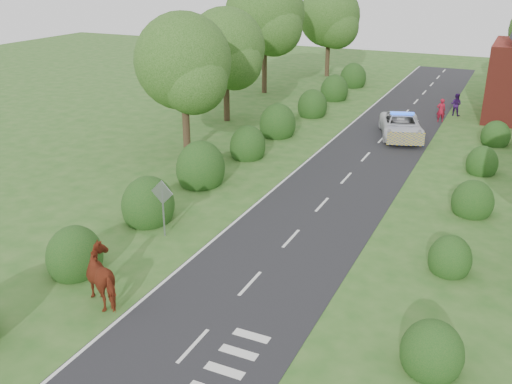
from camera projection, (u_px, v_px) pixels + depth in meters
The scene contains 14 objects.
ground at pixel (250, 284), 20.70m from camera, with size 120.00×120.00×0.00m, color #2C5F1E.
road at pixel (361, 162), 33.29m from camera, with size 6.00×70.00×0.02m, color black.
road_markings at pixel (324, 169), 32.17m from camera, with size 4.96×70.00×0.01m.
hedgerow_left at pixel (236, 151), 32.80m from camera, with size 2.75×50.41×3.00m.
hedgerow_right at pixel (475, 194), 27.31m from camera, with size 2.10×45.78×2.10m.
tree_left_a at pixel (186, 66), 32.49m from camera, with size 5.74×5.60×8.38m.
tree_left_b at pixel (228, 51), 39.90m from camera, with size 5.74×5.60×8.07m.
tree_left_c at pixel (267, 17), 48.28m from camera, with size 6.97×6.80×10.22m.
tree_left_d at pixel (331, 19), 56.05m from camera, with size 6.15×6.00×8.89m.
road_sign at pixel (163, 200), 23.73m from camera, with size 1.06×0.08×2.53m.
cow at pixel (107, 280), 19.39m from camera, with size 1.21×2.29×1.62m, color #632814.
police_van at pixel (401, 126), 37.77m from camera, with size 4.09×6.03×1.68m.
pedestrian_red at pixel (441, 110), 41.31m from camera, with size 0.63×0.41×1.72m, color maroon.
pedestrian_purple at pixel (456, 104), 43.07m from camera, with size 0.82×0.64×1.69m, color #30124D.
Camera 1 is at (7.81, -16.15, 10.87)m, focal length 40.00 mm.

